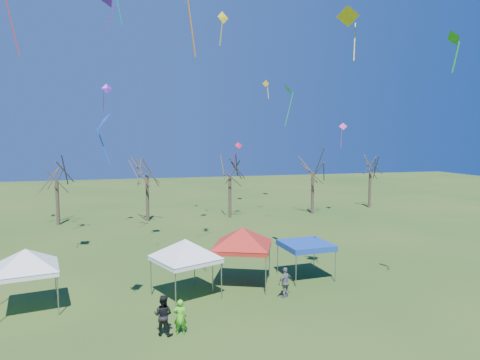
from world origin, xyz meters
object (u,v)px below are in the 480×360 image
at_px(tent_blue, 306,245).
at_px(person_dark, 163,315).
at_px(tree_2, 147,158).
at_px(tree_5, 371,160).
at_px(person_green, 180,317).
at_px(person_grey, 285,283).
at_px(tent_red, 242,231).
at_px(tree_4, 313,159).
at_px(tree_3, 230,159).
at_px(tent_white_west, 25,253).
at_px(tent_white_mid, 185,243).
at_px(tree_1, 56,165).

xyz_separation_m(tent_blue, person_dark, (-8.86, -5.36, -1.09)).
xyz_separation_m(tree_2, tree_5, (26.09, 1.69, -0.56)).
height_order(person_green, person_grey, person_grey).
bearing_deg(tent_red, tree_4, 56.13).
relative_size(tree_3, person_dark, 4.57).
distance_m(tree_5, tent_blue, 28.49).
xyz_separation_m(tent_white_west, person_green, (6.84, -4.48, -2.07)).
bearing_deg(tree_2, person_dark, -91.39).
bearing_deg(tent_white_mid, tent_blue, 9.94).
height_order(tree_2, tent_blue, tree_2).
distance_m(tree_5, person_grey, 32.20).
height_order(tree_2, person_green, tree_2).
bearing_deg(tree_1, tent_white_mid, -66.87).
relative_size(tree_3, tent_blue, 2.74).
relative_size(tree_3, tent_white_west, 2.02).
xyz_separation_m(tent_red, person_green, (-4.18, -5.25, -2.33)).
relative_size(tree_1, tent_red, 1.88).
distance_m(tree_4, person_grey, 25.99).
distance_m(person_green, person_grey, 6.45).
bearing_deg(tree_5, person_green, -133.54).
relative_size(tent_white_mid, person_green, 2.47).
relative_size(tree_4, person_dark, 4.56).
relative_size(tent_white_west, tent_red, 0.97).
distance_m(tree_1, tent_white_west, 21.74).
height_order(tree_3, tent_blue, tree_3).
relative_size(tent_white_west, person_grey, 2.41).
bearing_deg(tent_red, person_dark, -133.59).
distance_m(tree_1, tent_blue, 26.66).
bearing_deg(tree_3, tent_white_west, -125.99).
height_order(tree_5, tent_white_west, tree_5).
xyz_separation_m(tree_5, tent_blue, (-17.85, -21.89, -3.77)).
xyz_separation_m(tree_2, tent_red, (4.26, -20.43, -3.20)).
xyz_separation_m(tree_4, tree_5, (8.37, 2.06, -0.33)).
height_order(tent_blue, person_green, tent_blue).
height_order(tree_3, person_dark, tree_3).
bearing_deg(person_green, tree_2, -82.29).
relative_size(tent_blue, person_dark, 1.67).
height_order(tree_5, person_grey, tree_5).
relative_size(tree_3, tree_4, 1.00).
bearing_deg(tent_white_west, tent_white_mid, -2.17).
xyz_separation_m(tree_1, person_grey, (14.31, -23.19, -4.98)).
bearing_deg(tent_white_mid, person_grey, -15.97).
xyz_separation_m(tree_3, tent_red, (-4.14, -20.10, -2.98)).
bearing_deg(tree_2, tent_white_west, -107.68).
xyz_separation_m(tree_1, tent_red, (12.66, -20.70, -2.70)).
height_order(tree_4, tree_5, tree_4).
bearing_deg(tree_5, person_grey, -129.35).
height_order(tent_red, person_dark, tent_red).
xyz_separation_m(tree_1, tree_3, (16.80, -0.60, 0.29)).
height_order(tree_3, person_grey, tree_3).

